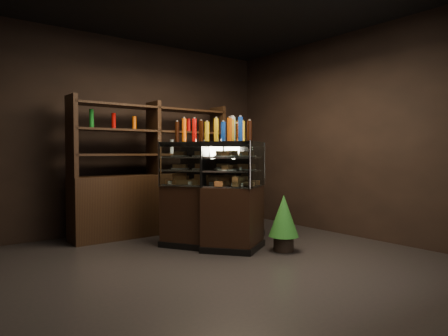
{
  "coord_description": "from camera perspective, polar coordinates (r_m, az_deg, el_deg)",
  "views": [
    {
      "loc": [
        -2.55,
        -3.42,
        1.23
      ],
      "look_at": [
        0.51,
        0.62,
        1.03
      ],
      "focal_mm": 32.0,
      "sensor_mm": 36.0,
      "label": 1
    }
  ],
  "objects": [
    {
      "name": "potted_conifer",
      "position": [
        5.05,
        8.53,
        -6.63
      ],
      "size": [
        0.37,
        0.37,
        0.8
      ],
      "rotation": [
        0.0,
        0.0,
        -0.13
      ],
      "color": "black",
      "rests_on": "ground"
    },
    {
      "name": "back_shelving",
      "position": [
        6.18,
        -9.97,
        -3.62
      ],
      "size": [
        2.5,
        0.45,
        2.0
      ],
      "rotation": [
        0.0,
        0.0,
        0.01
      ],
      "color": "black",
      "rests_on": "ground"
    },
    {
      "name": "room_shell",
      "position": [
        4.33,
        -0.45,
        11.68
      ],
      "size": [
        5.02,
        5.02,
        3.01
      ],
      "color": "black",
      "rests_on": "ground"
    },
    {
      "name": "display_case",
      "position": [
        5.32,
        -0.03,
        -6.08
      ],
      "size": [
        1.63,
        1.41,
        1.38
      ],
      "rotation": [
        0.0,
        0.0,
        -0.17
      ],
      "color": "black",
      "rests_on": "ground"
    },
    {
      "name": "bottles_top",
      "position": [
        5.27,
        -0.04,
        5.25
      ],
      "size": [
        1.07,
        0.94,
        0.3
      ],
      "color": "silver",
      "rests_on": "display_case"
    },
    {
      "name": "food_display",
      "position": [
        5.26,
        0.0,
        -0.05
      ],
      "size": [
        1.23,
        1.08,
        0.43
      ],
      "color": "#C28045",
      "rests_on": "display_case"
    },
    {
      "name": "ground",
      "position": [
        4.44,
        -0.44,
        -13.85
      ],
      "size": [
        5.0,
        5.0,
        0.0
      ],
      "primitive_type": "plane",
      "color": "black",
      "rests_on": "ground"
    }
  ]
}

